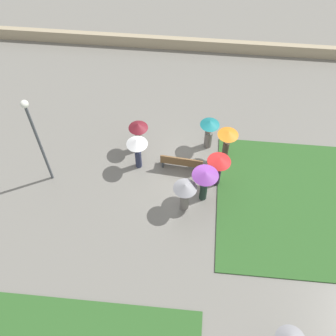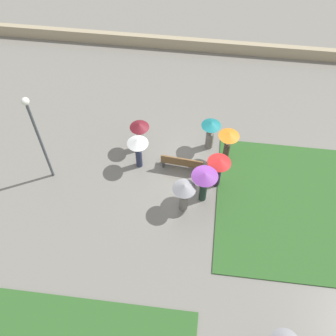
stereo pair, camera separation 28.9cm
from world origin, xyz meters
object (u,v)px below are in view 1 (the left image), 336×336
crowd_person_grey (185,192)px  crowd_person_red (219,165)px  crowd_person_purple (205,180)px  lamp_post (36,133)px  crowd_person_white (137,147)px  crowd_person_teal (209,130)px  crowd_person_orange (227,139)px  crowd_person_maroon (139,132)px  park_bench (182,162)px

crowd_person_grey → crowd_person_red: bearing=-122.9°
crowd_person_purple → lamp_post: bearing=67.7°
crowd_person_white → crowd_person_teal: (-3.17, -1.54, -0.24)m
crowd_person_teal → crowd_person_red: bearing=12.2°
lamp_post → crowd_person_grey: size_ratio=2.81×
crowd_person_white → crowd_person_orange: size_ratio=0.99×
crowd_person_grey → crowd_person_maroon: crowd_person_maroon is taller
lamp_post → crowd_person_orange: lamp_post is taller
park_bench → crowd_person_grey: size_ratio=1.13×
crowd_person_grey → crowd_person_maroon: 3.91m
crowd_person_purple → park_bench: bearing=16.3°
crowd_person_red → crowd_person_teal: size_ratio=1.08×
crowd_person_grey → crowd_person_orange: 3.40m
park_bench → crowd_person_white: (2.01, 0.04, 0.92)m
crowd_person_white → crowd_person_grey: size_ratio=1.06×
crowd_person_grey → crowd_person_maroon: (2.38, -3.11, 0.00)m
park_bench → crowd_person_maroon: 2.45m
crowd_person_maroon → crowd_person_purple: bearing=16.8°
crowd_person_purple → crowd_person_white: bearing=45.4°
park_bench → crowd_person_maroon: (2.11, -1.00, 0.75)m
park_bench → crowd_person_white: crowd_person_white is taller
park_bench → crowd_person_orange: bearing=-152.6°
crowd_person_grey → crowd_person_maroon: bearing=-42.0°
park_bench → crowd_person_red: crowd_person_red is taller
park_bench → crowd_person_grey: (-0.28, 2.10, 0.74)m
crowd_person_red → crowd_person_white: bearing=161.4°
crowd_person_maroon → lamp_post: bearing=-95.8°
crowd_person_white → crowd_person_orange: 4.09m
crowd_person_white → crowd_person_red: crowd_person_red is taller
crowd_person_red → lamp_post: bearing=174.5°
crowd_person_white → crowd_person_red: size_ratio=0.99×
crowd_person_white → crowd_person_purple: (-3.08, 1.48, 0.02)m
lamp_post → crowd_person_maroon: (-3.80, -2.10, -1.90)m
crowd_person_white → crowd_person_grey: crowd_person_white is taller
lamp_post → crowd_person_teal: size_ratio=2.83×
crowd_person_white → crowd_person_grey: (-2.29, 2.06, -0.17)m
crowd_person_grey → crowd_person_purple: 1.00m
park_bench → crowd_person_grey: bearing=102.2°
crowd_person_white → crowd_person_red: 3.70m
crowd_person_red → crowd_person_purple: 1.02m
crowd_person_white → crowd_person_teal: bearing=-127.5°
lamp_post → crowd_person_red: (-7.54, -0.43, -1.73)m
crowd_person_maroon → crowd_person_orange: (-4.10, 0.17, 0.13)m
crowd_person_grey → lamp_post: bearing=1.3°
crowd_person_white → crowd_person_orange: bearing=-141.2°
crowd_person_grey → crowd_person_purple: crowd_person_purple is taller
park_bench → crowd_person_teal: bearing=-122.9°
crowd_person_orange → crowd_person_red: bearing=-24.0°
park_bench → crowd_person_red: 1.99m
crowd_person_orange → crowd_person_purple: bearing=-32.0°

